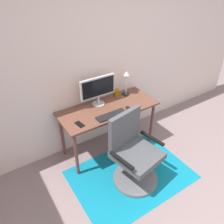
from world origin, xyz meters
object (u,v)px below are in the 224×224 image
(desk, at_px, (108,112))
(coffee_cup, at_px, (117,93))
(cell_phone, at_px, (80,124))
(desk_lamp, at_px, (126,79))
(office_chair, at_px, (133,157))
(keyboard, at_px, (111,115))
(monitor, at_px, (98,88))
(computer_mouse, at_px, (128,108))

(desk, distance_m, coffee_cup, 0.38)
(cell_phone, relative_size, desk_lamp, 0.36)
(coffee_cup, relative_size, office_chair, 0.11)
(keyboard, xyz_separation_m, coffee_cup, (0.35, 0.41, 0.04))
(keyboard, height_order, coffee_cup, coffee_cup)
(keyboard, bearing_deg, monitor, 89.45)
(desk, height_order, keyboard, keyboard)
(monitor, distance_m, keyboard, 0.43)
(computer_mouse, height_order, desk_lamp, desk_lamp)
(office_chair, bearing_deg, computer_mouse, 51.05)
(desk, xyz_separation_m, cell_phone, (-0.52, -0.14, 0.09))
(computer_mouse, height_order, office_chair, office_chair)
(keyboard, xyz_separation_m, office_chair, (0.01, -0.49, -0.36))
(coffee_cup, bearing_deg, monitor, -170.84)
(monitor, xyz_separation_m, computer_mouse, (0.28, -0.34, -0.24))
(computer_mouse, bearing_deg, desk, 138.83)
(desk, bearing_deg, coffee_cup, 36.81)
(keyboard, height_order, office_chair, office_chair)
(keyboard, relative_size, desk_lamp, 1.12)
(computer_mouse, bearing_deg, coffee_cup, 80.02)
(monitor, bearing_deg, coffee_cup, 9.16)
(monitor, height_order, office_chair, monitor)
(keyboard, xyz_separation_m, computer_mouse, (0.28, 0.01, 0.01))
(monitor, bearing_deg, keyboard, -90.55)
(monitor, height_order, coffee_cup, monitor)
(desk_lamp, distance_m, office_chair, 1.16)
(monitor, bearing_deg, computer_mouse, -50.23)
(keyboard, distance_m, desk_lamp, 0.67)
(computer_mouse, bearing_deg, desk_lamp, 58.98)
(desk_lamp, bearing_deg, computer_mouse, -121.02)
(office_chair, bearing_deg, keyboard, 80.93)
(desk, relative_size, coffee_cup, 13.06)
(coffee_cup, bearing_deg, office_chair, -110.78)
(monitor, xyz_separation_m, cell_phone, (-0.45, -0.30, -0.25))
(computer_mouse, bearing_deg, office_chair, -118.33)
(desk, bearing_deg, cell_phone, -164.36)
(computer_mouse, distance_m, coffee_cup, 0.40)
(office_chair, bearing_deg, desk, 74.37)
(monitor, height_order, cell_phone, monitor)
(desk, height_order, monitor, monitor)
(monitor, height_order, desk_lamp, monitor)
(desk_lamp, xyz_separation_m, office_chair, (-0.48, -0.86, -0.61))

